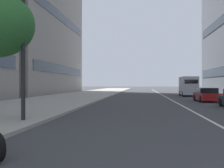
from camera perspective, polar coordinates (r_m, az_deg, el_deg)
name	(u,v)px	position (r m, az deg, el deg)	size (l,w,h in m)	color
sidewalk_right_plaza	(66,98)	(33.36, -9.25, -2.83)	(160.00, 9.10, 0.15)	#A39E93
lane_centre_stripe	(167,97)	(37.32, 10.88, -2.64)	(110.00, 0.16, 0.01)	silver
car_following_behind	(207,95)	(29.42, 18.44, -2.11)	(4.22, 1.98, 1.34)	maroon
delivery_van_ahead	(188,86)	(42.54, 15.03, -0.35)	(6.02, 2.28, 2.75)	#B7B7BC
street_lamp_with_banners	(32,8)	(13.19, -15.73, 14.37)	(1.26, 2.69, 8.08)	#232326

